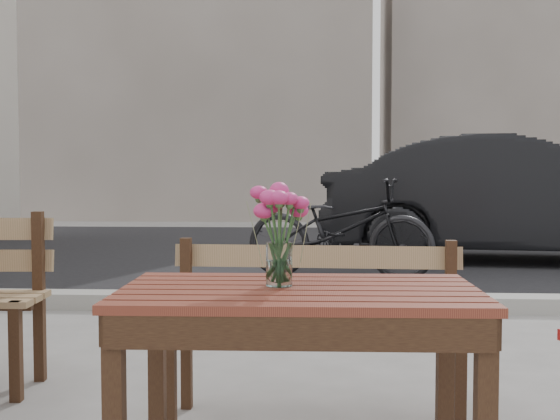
% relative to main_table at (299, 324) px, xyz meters
% --- Properties ---
extents(street, '(30.00, 8.12, 0.12)m').
position_rel_main_table_xyz_m(street, '(0.16, 5.16, -0.53)').
color(street, black).
rests_on(street, ground).
extents(backdrop_buildings, '(15.50, 4.00, 8.00)m').
position_rel_main_table_xyz_m(backdrop_buildings, '(0.33, 14.49, 3.04)').
color(backdrop_buildings, gray).
rests_on(backdrop_buildings, ground).
extents(main_table, '(1.11, 0.66, 0.68)m').
position_rel_main_table_xyz_m(main_table, '(0.00, 0.00, 0.00)').
color(main_table, maroon).
rests_on(main_table, ground).
extents(main_bench, '(1.25, 0.42, 0.77)m').
position_rel_main_table_xyz_m(main_bench, '(0.05, 0.76, -0.10)').
color(main_bench, olive).
rests_on(main_bench, ground).
extents(main_vase, '(0.18, 0.18, 0.32)m').
position_rel_main_table_xyz_m(main_vase, '(-0.06, 0.03, 0.31)').
color(main_vase, white).
rests_on(main_vase, main_table).
extents(parked_car, '(4.56, 2.06, 1.45)m').
position_rel_main_table_xyz_m(parked_car, '(2.34, 6.17, 0.16)').
color(parked_car, black).
rests_on(parked_car, ground).
extents(bicycle, '(1.97, 1.12, 0.98)m').
position_rel_main_table_xyz_m(bicycle, '(0.26, 4.71, -0.07)').
color(bicycle, black).
rests_on(bicycle, ground).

